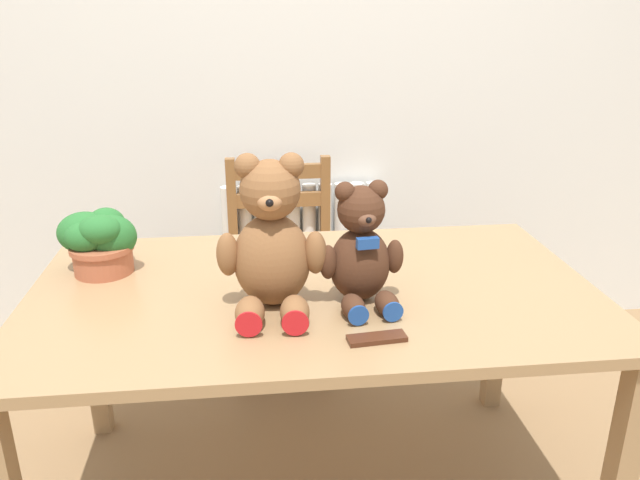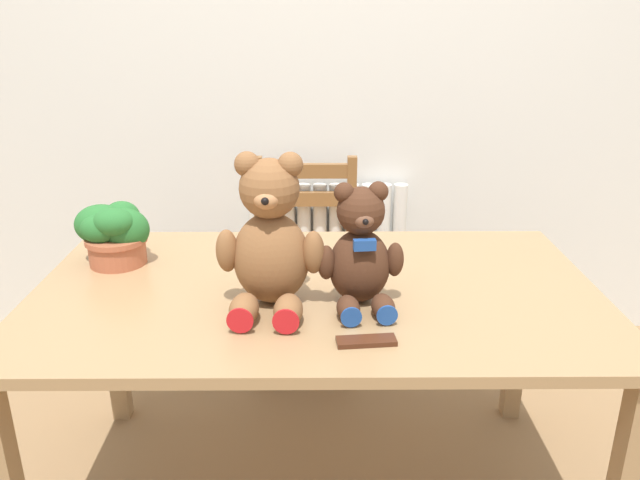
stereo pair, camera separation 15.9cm
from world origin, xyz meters
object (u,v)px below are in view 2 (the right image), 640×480
teddy_bear_right (361,253)px  potted_plant (114,232)px  wooden_chair_behind (306,260)px  teddy_bear_left (271,242)px  chocolate_bar (367,341)px

teddy_bear_right → potted_plant: size_ratio=1.42×
wooden_chair_behind → potted_plant: size_ratio=3.78×
wooden_chair_behind → teddy_bear_left: teddy_bear_left is taller
wooden_chair_behind → teddy_bear_right: size_ratio=2.66×
teddy_bear_right → potted_plant: bearing=-26.8°
wooden_chair_behind → potted_plant: (-0.56, -0.68, 0.37)m
chocolate_bar → teddy_bear_right: bearing=90.4°
potted_plant → chocolate_bar: size_ratio=1.64×
wooden_chair_behind → teddy_bear_left: bearing=85.8°
chocolate_bar → teddy_bear_left: bearing=137.5°
wooden_chair_behind → teddy_bear_right: (0.16, -0.95, 0.41)m
teddy_bear_left → potted_plant: 0.56m
potted_plant → chocolate_bar: (0.72, -0.49, -0.10)m
teddy_bear_left → chocolate_bar: bearing=140.7°
teddy_bear_right → chocolate_bar: (0.00, -0.21, -0.13)m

